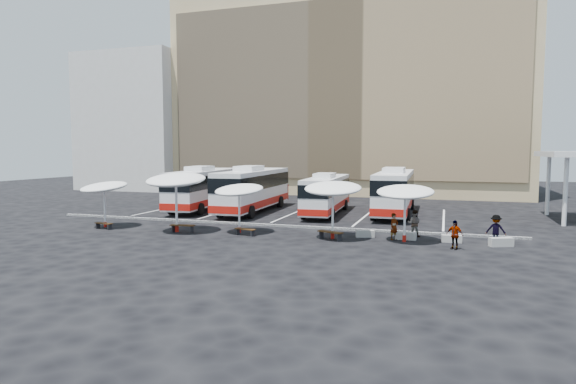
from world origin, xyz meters
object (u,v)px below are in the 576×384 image
(sunshade_0, at_px, (104,187))
(sunshade_3, at_px, (333,189))
(wood_bench_1, at_px, (182,227))
(conc_bench_1, at_px, (406,236))
(wood_bench_2, at_px, (245,230))
(conc_bench_2, at_px, (452,239))
(passenger_3, at_px, (496,229))
(sunshade_1, at_px, (176,180))
(bus_0, at_px, (205,187))
(bus_1, at_px, (253,188))
(passenger_0, at_px, (394,227))
(conc_bench_3, at_px, (501,242))
(conc_bench_0, at_px, (365,234))
(passenger_1, at_px, (414,223))
(bus_3, at_px, (395,190))
(wood_bench_3, at_px, (330,233))
(sunshade_4, at_px, (405,192))
(sunshade_2, at_px, (239,190))
(wood_bench_0, at_px, (104,224))
(passenger_2, at_px, (455,235))

(sunshade_0, relative_size, sunshade_3, 1.07)
(sunshade_0, distance_m, wood_bench_1, 6.61)
(wood_bench_1, height_order, conc_bench_1, wood_bench_1)
(sunshade_0, height_order, wood_bench_2, sunshade_0)
(conc_bench_2, relative_size, passenger_3, 0.68)
(sunshade_1, bearing_deg, bus_0, 109.53)
(passenger_3, bearing_deg, bus_0, -14.08)
(bus_1, bearing_deg, passenger_0, -38.70)
(conc_bench_1, height_order, conc_bench_3, conc_bench_3)
(bus_0, bearing_deg, sunshade_3, -42.60)
(wood_bench_2, height_order, conc_bench_0, wood_bench_2)
(sunshade_1, bearing_deg, passenger_1, 11.67)
(sunshade_3, xyz_separation_m, passenger_0, (3.53, 0.77, -2.22))
(conc_bench_2, bearing_deg, wood_bench_1, -173.59)
(sunshade_3, bearing_deg, conc_bench_2, 8.49)
(bus_3, relative_size, wood_bench_3, 7.53)
(bus_0, distance_m, sunshade_4, 21.10)
(conc_bench_3, bearing_deg, sunshade_2, -178.09)
(conc_bench_2, bearing_deg, passenger_0, -175.84)
(bus_1, bearing_deg, wood_bench_1, -93.95)
(bus_1, bearing_deg, sunshade_3, -49.99)
(bus_3, distance_m, wood_bench_3, 13.10)
(wood_bench_2, bearing_deg, bus_1, 109.70)
(passenger_0, bearing_deg, passenger_3, -45.49)
(sunshade_4, xyz_separation_m, conc_bench_0, (-2.38, 0.74, -2.68))
(wood_bench_0, bearing_deg, conc_bench_0, 8.20)
(sunshade_2, relative_size, conc_bench_2, 3.27)
(conc_bench_2, bearing_deg, passenger_1, 150.19)
(bus_3, bearing_deg, passenger_1, -79.17)
(sunshade_2, relative_size, passenger_1, 2.24)
(wood_bench_0, height_order, conc_bench_3, conc_bench_3)
(conc_bench_0, xyz_separation_m, passenger_2, (5.10, -2.09, 0.58))
(sunshade_3, bearing_deg, bus_0, 143.08)
(conc_bench_2, height_order, conc_bench_3, conc_bench_3)
(sunshade_0, xyz_separation_m, passenger_3, (25.00, 1.92, -1.93))
(sunshade_2, height_order, wood_bench_2, sunshade_2)
(bus_0, height_order, sunshade_4, bus_0)
(sunshade_0, bearing_deg, passenger_0, 4.18)
(wood_bench_3, xyz_separation_m, passenger_2, (6.95, -0.66, 0.41))
(conc_bench_1, bearing_deg, sunshade_4, -93.34)
(sunshade_4, relative_size, passenger_1, 2.07)
(bus_1, xyz_separation_m, sunshade_2, (3.20, -10.21, 0.72))
(bus_3, bearing_deg, passenger_3, -60.29)
(sunshade_3, bearing_deg, sunshade_2, 178.75)
(sunshade_4, relative_size, conc_bench_3, 2.65)
(passenger_2, relative_size, passenger_3, 0.95)
(sunshade_4, bearing_deg, conc_bench_3, 3.14)
(conc_bench_1, bearing_deg, wood_bench_0, -173.07)
(bus_0, xyz_separation_m, passenger_2, (21.10, -11.67, -1.21))
(sunshade_3, relative_size, wood_bench_0, 2.59)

